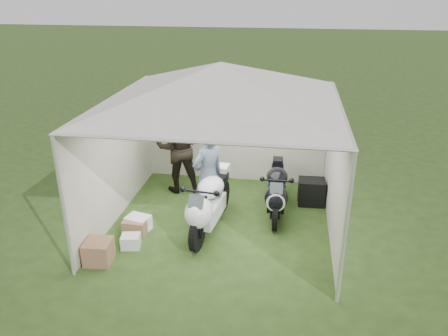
{
  "coord_description": "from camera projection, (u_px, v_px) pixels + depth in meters",
  "views": [
    {
      "loc": [
        1.19,
        -7.19,
        4.18
      ],
      "look_at": [
        -0.01,
        0.35,
        0.95
      ],
      "focal_mm": 35.0,
      "sensor_mm": 36.0,
      "label": 1
    }
  ],
  "objects": [
    {
      "name": "canopy_tent",
      "position": [
        221.0,
        87.0,
        7.36
      ],
      "size": [
        5.66,
        5.66,
        3.0
      ],
      "color": "silver",
      "rests_on": "ground"
    },
    {
      "name": "crate_1",
      "position": [
        99.0,
        252.0,
        7.05
      ],
      "size": [
        0.45,
        0.45,
        0.38
      ],
      "primitive_type": "cube",
      "rotation": [
        0.0,
        0.0,
        0.08
      ],
      "color": "brown",
      "rests_on": "ground"
    },
    {
      "name": "crate_3",
      "position": [
        135.0,
        227.0,
        7.86
      ],
      "size": [
        0.42,
        0.31,
        0.28
      ],
      "primitive_type": "cube",
      "rotation": [
        0.0,
        0.0,
        -0.03
      ],
      "color": "#846143",
      "rests_on": "ground"
    },
    {
      "name": "person_blue_jacket",
      "position": [
        208.0,
        176.0,
        7.97
      ],
      "size": [
        0.78,
        0.81,
        1.87
      ],
      "primitive_type": "imported",
      "rotation": [
        0.0,
        0.0,
        -2.27
      ],
      "color": "slate",
      "rests_on": "ground"
    },
    {
      "name": "paddock_stand",
      "position": [
        277.0,
        189.0,
        9.32
      ],
      "size": [
        0.38,
        0.24,
        0.28
      ],
      "primitive_type": "cube",
      "rotation": [
        0.0,
        0.0,
        0.02
      ],
      "color": "#1E1CAD",
      "rests_on": "ground"
    },
    {
      "name": "person_dark_jacket",
      "position": [
        179.0,
        148.0,
        9.24
      ],
      "size": [
        1.1,
        0.95,
        1.96
      ],
      "primitive_type": "imported",
      "rotation": [
        0.0,
        0.0,
        3.39
      ],
      "color": "black",
      "rests_on": "ground"
    },
    {
      "name": "motorcycle_black",
      "position": [
        276.0,
        190.0,
        8.39
      ],
      "size": [
        0.45,
        1.89,
        0.93
      ],
      "rotation": [
        0.0,
        0.0,
        0.02
      ],
      "color": "black",
      "rests_on": "ground"
    },
    {
      "name": "ground",
      "position": [
        221.0,
        221.0,
        8.34
      ],
      "size": [
        80.0,
        80.0,
        0.0
      ],
      "primitive_type": "plane",
      "color": "#243B15",
      "rests_on": "ground"
    },
    {
      "name": "crate_0",
      "position": [
        138.0,
        223.0,
        7.98
      ],
      "size": [
        0.48,
        0.41,
        0.28
      ],
      "primitive_type": "cube",
      "rotation": [
        0.0,
        0.0,
        -0.25
      ],
      "color": "white",
      "rests_on": "ground"
    },
    {
      "name": "motorcycle_white",
      "position": [
        208.0,
        203.0,
        7.78
      ],
      "size": [
        0.62,
        2.09,
        1.03
      ],
      "rotation": [
        0.0,
        0.0,
        -0.12
      ],
      "color": "black",
      "rests_on": "ground"
    },
    {
      "name": "equipment_box",
      "position": [
        311.0,
        192.0,
        8.91
      ],
      "size": [
        0.54,
        0.44,
        0.53
      ],
      "primitive_type": "cube",
      "rotation": [
        0.0,
        0.0,
        0.04
      ],
      "color": "black",
      "rests_on": "ground"
    },
    {
      "name": "crate_2",
      "position": [
        131.0,
        241.0,
        7.47
      ],
      "size": [
        0.36,
        0.32,
        0.23
      ],
      "primitive_type": "cube",
      "rotation": [
        0.0,
        0.0,
        0.19
      ],
      "color": "silver",
      "rests_on": "ground"
    }
  ]
}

